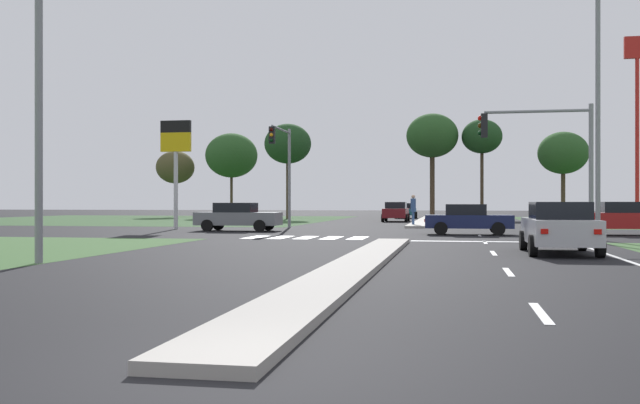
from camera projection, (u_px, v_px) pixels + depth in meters
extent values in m
plane|color=black|center=(407.00, 233.00, 35.80)|extent=(200.00, 200.00, 0.00)
cube|color=#2D4C28|center=(142.00, 219.00, 64.57)|extent=(35.00, 35.00, 0.01)
cube|color=gray|center=(357.00, 265.00, 17.12)|extent=(1.20, 22.00, 0.14)
cube|color=#ADA89E|center=(426.00, 220.00, 60.37)|extent=(1.20, 36.00, 0.14)
cube|color=silver|center=(541.00, 313.00, 10.06)|extent=(0.14, 2.00, 0.01)
cube|color=silver|center=(508.00, 272.00, 15.96)|extent=(0.14, 2.00, 0.01)
cube|color=silver|center=(493.00, 253.00, 21.86)|extent=(0.14, 2.00, 0.01)
cube|color=silver|center=(485.00, 242.00, 27.76)|extent=(0.14, 2.00, 0.01)
cube|color=silver|center=(479.00, 235.00, 33.65)|extent=(0.14, 2.00, 0.01)
cube|color=silver|center=(492.00, 242.00, 28.22)|extent=(6.40, 0.50, 0.01)
cube|color=silver|center=(256.00, 237.00, 31.87)|extent=(0.70, 2.80, 0.01)
cube|color=silver|center=(281.00, 237.00, 31.65)|extent=(0.70, 2.80, 0.01)
cube|color=silver|center=(306.00, 238.00, 31.44)|extent=(0.70, 2.80, 0.01)
cube|color=silver|center=(332.00, 238.00, 31.23)|extent=(0.70, 2.80, 0.01)
cube|color=silver|center=(358.00, 238.00, 31.02)|extent=(0.70, 2.80, 0.01)
cube|color=slate|center=(238.00, 219.00, 38.87)|extent=(4.55, 1.83, 0.70)
cube|color=black|center=(236.00, 208.00, 38.89)|extent=(2.09, 1.61, 0.52)
cube|color=red|center=(203.00, 217.00, 39.97)|extent=(0.04, 0.20, 0.14)
cube|color=red|center=(194.00, 218.00, 38.61)|extent=(0.04, 0.20, 0.14)
cylinder|color=black|center=(268.00, 225.00, 39.50)|extent=(0.64, 0.22, 0.64)
cylinder|color=black|center=(260.00, 226.00, 37.70)|extent=(0.64, 0.22, 0.64)
cylinder|color=black|center=(218.00, 224.00, 40.03)|extent=(0.64, 0.22, 0.64)
cylinder|color=black|center=(207.00, 225.00, 38.23)|extent=(0.64, 0.22, 0.64)
cube|color=#B7B7BC|center=(559.00, 231.00, 21.75)|extent=(1.84, 4.50, 0.74)
cube|color=black|center=(560.00, 210.00, 21.60)|extent=(1.62, 2.07, 0.52)
cube|color=red|center=(545.00, 231.00, 19.65)|extent=(0.20, 0.04, 0.14)
cube|color=red|center=(598.00, 232.00, 19.39)|extent=(0.20, 0.04, 0.14)
cylinder|color=black|center=(523.00, 240.00, 23.34)|extent=(0.22, 0.64, 0.64)
cylinder|color=black|center=(582.00, 241.00, 23.00)|extent=(0.22, 0.64, 0.64)
cylinder|color=black|center=(533.00, 246.00, 20.50)|extent=(0.22, 0.64, 0.64)
cylinder|color=black|center=(600.00, 246.00, 20.17)|extent=(0.22, 0.64, 0.64)
cube|color=maroon|center=(396.00, 213.00, 57.77)|extent=(1.84, 4.50, 0.74)
cube|color=black|center=(396.00, 205.00, 57.92)|extent=(1.62, 2.07, 0.52)
cube|color=red|center=(406.00, 212.00, 59.87)|extent=(0.20, 0.04, 0.14)
cube|color=red|center=(390.00, 212.00, 60.13)|extent=(0.20, 0.04, 0.14)
cylinder|color=black|center=(406.00, 218.00, 56.18)|extent=(0.22, 0.64, 0.64)
cylinder|color=black|center=(383.00, 218.00, 56.52)|extent=(0.22, 0.64, 0.64)
cylinder|color=black|center=(408.00, 217.00, 59.01)|extent=(0.22, 0.64, 0.64)
cylinder|color=black|center=(386.00, 217.00, 59.35)|extent=(0.22, 0.64, 0.64)
cube|color=#161E47|center=(469.00, 221.00, 34.42)|extent=(4.14, 1.74, 0.63)
cube|color=black|center=(466.00, 210.00, 34.45)|extent=(1.91, 1.53, 0.52)
cube|color=red|center=(426.00, 220.00, 35.45)|extent=(0.04, 0.20, 0.14)
cube|color=red|center=(425.00, 220.00, 34.15)|extent=(0.04, 0.20, 0.14)
cylinder|color=black|center=(496.00, 228.00, 35.03)|extent=(0.64, 0.22, 0.64)
cylinder|color=black|center=(498.00, 229.00, 33.32)|extent=(0.64, 0.22, 0.64)
cylinder|color=black|center=(441.00, 227.00, 35.52)|extent=(0.64, 0.22, 0.64)
cylinder|color=black|center=(441.00, 229.00, 33.81)|extent=(0.64, 0.22, 0.64)
cube|color=#19565B|center=(406.00, 212.00, 69.14)|extent=(1.79, 4.22, 0.63)
cube|color=black|center=(406.00, 206.00, 69.29)|extent=(1.58, 1.94, 0.52)
cube|color=red|center=(414.00, 211.00, 71.11)|extent=(0.20, 0.04, 0.14)
cube|color=red|center=(401.00, 211.00, 71.36)|extent=(0.20, 0.04, 0.14)
cylinder|color=black|center=(415.00, 215.00, 67.65)|extent=(0.22, 0.64, 0.64)
cylinder|color=black|center=(396.00, 215.00, 67.98)|extent=(0.22, 0.64, 0.64)
cylinder|color=black|center=(416.00, 215.00, 70.30)|extent=(0.22, 0.64, 0.64)
cylinder|color=black|center=(398.00, 215.00, 70.63)|extent=(0.22, 0.64, 0.64)
cube|color=#A31919|center=(621.00, 221.00, 34.02)|extent=(4.54, 1.85, 0.75)
cube|color=black|center=(624.00, 207.00, 34.00)|extent=(2.09, 1.62, 0.52)
cylinder|color=black|center=(593.00, 229.00, 33.38)|extent=(0.64, 0.22, 0.64)
cylinder|color=black|center=(586.00, 227.00, 35.20)|extent=(0.64, 0.22, 0.64)
cylinder|color=gray|center=(591.00, 173.00, 27.92)|extent=(0.18, 0.18, 5.43)
cylinder|color=gray|center=(537.00, 111.00, 28.29)|extent=(4.09, 0.12, 0.12)
cube|color=black|center=(484.00, 126.00, 28.67)|extent=(0.26, 0.32, 0.95)
sphere|color=red|center=(480.00, 118.00, 28.70)|extent=(0.20, 0.20, 0.20)
sphere|color=#3A2405|center=(480.00, 126.00, 28.70)|extent=(0.20, 0.20, 0.20)
sphere|color=black|center=(480.00, 133.00, 28.70)|extent=(0.20, 0.20, 0.20)
cylinder|color=gray|center=(289.00, 178.00, 43.69)|extent=(0.18, 0.18, 6.07)
cylinder|color=gray|center=(281.00, 130.00, 41.60)|extent=(0.12, 4.24, 0.12)
cube|color=black|center=(272.00, 135.00, 39.52)|extent=(0.32, 0.26, 0.95)
sphere|color=#360503|center=(271.00, 129.00, 39.36)|extent=(0.20, 0.20, 0.20)
sphere|color=orange|center=(271.00, 135.00, 39.36)|extent=(0.20, 0.20, 0.20)
sphere|color=black|center=(271.00, 140.00, 39.36)|extent=(0.20, 0.20, 0.20)
cylinder|color=gray|center=(39.00, 96.00, 18.27)|extent=(0.20, 0.20, 8.61)
cylinder|color=gray|center=(598.00, 111.00, 29.45)|extent=(0.20, 0.20, 10.71)
cylinder|color=#335184|center=(413.00, 218.00, 45.76)|extent=(0.16, 0.16, 0.81)
cylinder|color=#335184|center=(413.00, 205.00, 45.76)|extent=(0.34, 0.34, 0.85)
sphere|color=tan|center=(413.00, 197.00, 45.76)|extent=(0.24, 0.24, 0.24)
cylinder|color=red|center=(637.00, 141.00, 51.73)|extent=(0.28, 0.28, 12.02)
cube|color=red|center=(637.00, 47.00, 51.73)|extent=(1.80, 0.30, 1.60)
torus|color=yellow|center=(631.00, 48.00, 51.97)|extent=(0.96, 0.16, 0.96)
cylinder|color=silver|center=(176.00, 190.00, 41.21)|extent=(0.24, 0.24, 4.49)
cube|color=gold|center=(176.00, 142.00, 41.21)|extent=(1.80, 0.24, 1.10)
cube|color=black|center=(176.00, 127.00, 41.21)|extent=(1.80, 0.24, 0.70)
cylinder|color=#423323|center=(175.00, 197.00, 75.90)|extent=(0.32, 0.32, 4.18)
ellipsoid|color=#4C4728|center=(175.00, 167.00, 75.90)|extent=(4.07, 4.07, 3.46)
cylinder|color=#423323|center=(231.00, 193.00, 74.33)|extent=(0.28, 0.28, 4.95)
ellipsoid|color=#285123|center=(231.00, 155.00, 74.33)|extent=(5.43, 5.43, 4.62)
cylinder|color=#423323|center=(288.00, 188.00, 67.85)|extent=(0.33, 0.33, 5.91)
ellipsoid|color=#1E421E|center=(288.00, 144.00, 67.85)|extent=(4.46, 4.46, 3.79)
cylinder|color=#423323|center=(432.00, 184.00, 68.68)|extent=(0.46, 0.46, 6.63)
ellipsoid|color=#285123|center=(432.00, 136.00, 68.69)|extent=(4.98, 4.98, 4.23)
cylinder|color=#423323|center=(482.00, 183.00, 68.02)|extent=(0.31, 0.31, 6.80)
ellipsoid|color=#1E421E|center=(482.00, 136.00, 68.03)|extent=(3.83, 3.83, 3.26)
cylinder|color=#423323|center=(563.00, 193.00, 67.55)|extent=(0.40, 0.40, 4.95)
ellipsoid|color=#285123|center=(563.00, 153.00, 67.55)|extent=(4.71, 4.71, 4.01)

